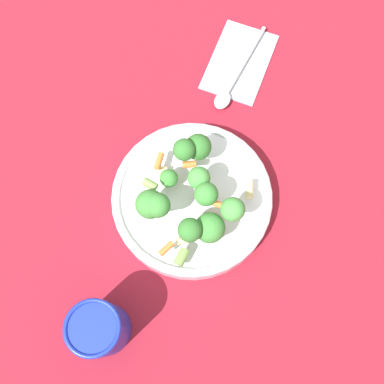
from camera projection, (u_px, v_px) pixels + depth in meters
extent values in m
plane|color=maroon|center=(192.00, 202.00, 0.72)|extent=(3.00, 3.00, 0.00)
cylinder|color=silver|center=(192.00, 199.00, 0.71)|extent=(0.25, 0.25, 0.03)
torus|color=silver|center=(192.00, 196.00, 0.69)|extent=(0.25, 0.25, 0.01)
cylinder|color=#8CB766|center=(169.00, 182.00, 0.69)|extent=(0.01, 0.01, 0.01)
sphere|color=#3D8438|center=(169.00, 178.00, 0.67)|extent=(0.03, 0.03, 0.03)
cylinder|color=#8CB766|center=(196.00, 153.00, 0.69)|extent=(0.01, 0.01, 0.02)
sphere|color=#33722D|center=(196.00, 147.00, 0.67)|extent=(0.04, 0.04, 0.04)
cylinder|color=#8CB766|center=(209.00, 232.00, 0.66)|extent=(0.02, 0.02, 0.02)
sphere|color=#3D8438|center=(210.00, 228.00, 0.63)|extent=(0.04, 0.04, 0.04)
cylinder|color=#8CB766|center=(231.00, 214.00, 0.64)|extent=(0.01, 0.01, 0.02)
sphere|color=#479342|center=(233.00, 209.00, 0.62)|extent=(0.03, 0.03, 0.03)
cylinder|color=#8CB766|center=(159.00, 209.00, 0.64)|extent=(0.01, 0.01, 0.01)
sphere|color=#3D8438|center=(158.00, 205.00, 0.62)|extent=(0.04, 0.04, 0.04)
cylinder|color=#8CB766|center=(184.00, 156.00, 0.67)|extent=(0.01, 0.01, 0.02)
sphere|color=#33722D|center=(184.00, 150.00, 0.65)|extent=(0.03, 0.03, 0.03)
cylinder|color=#8CB766|center=(190.00, 233.00, 0.63)|extent=(0.01, 0.01, 0.01)
sphere|color=#33722D|center=(190.00, 230.00, 0.61)|extent=(0.03, 0.03, 0.03)
cylinder|color=#8CB766|center=(208.00, 227.00, 0.65)|extent=(0.01, 0.01, 0.01)
sphere|color=#33722D|center=(208.00, 224.00, 0.64)|extent=(0.03, 0.03, 0.03)
cylinder|color=#8CB766|center=(199.00, 183.00, 0.66)|extent=(0.01, 0.01, 0.01)
sphere|color=#479342|center=(199.00, 178.00, 0.64)|extent=(0.03, 0.03, 0.03)
cylinder|color=#8CB766|center=(152.00, 210.00, 0.66)|extent=(0.01, 0.01, 0.02)
sphere|color=#3D8438|center=(150.00, 204.00, 0.63)|extent=(0.04, 0.04, 0.04)
cylinder|color=#8CB766|center=(206.00, 199.00, 0.65)|extent=(0.01, 0.01, 0.01)
sphere|color=#3D8438|center=(206.00, 194.00, 0.63)|extent=(0.03, 0.03, 0.03)
cylinder|color=beige|center=(161.00, 170.00, 0.69)|extent=(0.01, 0.02, 0.01)
cylinder|color=orange|center=(189.00, 164.00, 0.67)|extent=(0.01, 0.02, 0.01)
cylinder|color=orange|center=(219.00, 205.00, 0.66)|extent=(0.02, 0.03, 0.01)
cylinder|color=orange|center=(215.00, 222.00, 0.64)|extent=(0.03, 0.03, 0.01)
cylinder|color=#729E4C|center=(150.00, 184.00, 0.65)|extent=(0.02, 0.02, 0.01)
cylinder|color=beige|center=(249.00, 190.00, 0.67)|extent=(0.03, 0.01, 0.01)
cylinder|color=orange|center=(159.00, 161.00, 0.68)|extent=(0.03, 0.01, 0.01)
cylinder|color=beige|center=(215.00, 232.00, 0.66)|extent=(0.02, 0.03, 0.01)
cylinder|color=beige|center=(187.00, 240.00, 0.65)|extent=(0.02, 0.03, 0.01)
cylinder|color=#729E4C|center=(179.00, 257.00, 0.64)|extent=(0.03, 0.02, 0.01)
cylinder|color=orange|center=(166.00, 248.00, 0.63)|extent=(0.02, 0.02, 0.01)
cylinder|color=#192DAD|center=(100.00, 329.00, 0.62)|extent=(0.07, 0.07, 0.10)
torus|color=#192DAD|center=(92.00, 328.00, 0.57)|extent=(0.07, 0.07, 0.01)
cube|color=#B2BCC6|center=(240.00, 61.00, 0.80)|extent=(0.17, 0.13, 0.01)
cylinder|color=silver|center=(246.00, 59.00, 0.80)|extent=(0.14, 0.06, 0.01)
ellipsoid|color=silver|center=(222.00, 100.00, 0.77)|extent=(0.04, 0.04, 0.01)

